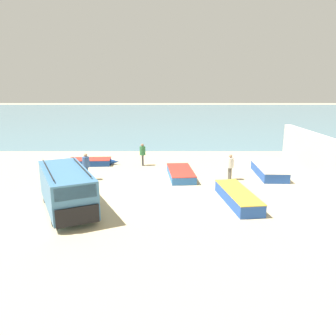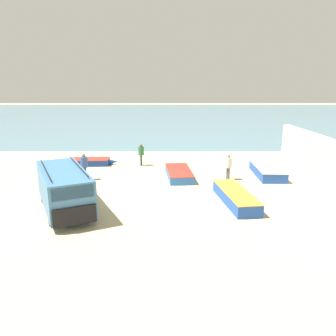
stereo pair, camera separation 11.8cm
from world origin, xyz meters
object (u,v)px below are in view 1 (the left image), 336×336
Objects in this scene: parked_van at (65,188)px; fisherman_3 at (72,170)px; fisherman_0 at (85,164)px; fishing_rowboat_2 at (179,173)px; fishing_rowboat_1 at (235,196)px; fishing_rowboat_3 at (90,162)px; fisherman_1 at (229,165)px; fishing_rowboat_0 at (267,170)px; fisherman_2 at (141,152)px.

parked_van is 4.01m from fisherman_3.
fishing_rowboat_2 is at bearing -30.99° from fisherman_0.
fishing_rowboat_2 is at bearing 22.35° from fishing_rowboat_1.
fishing_rowboat_3 is 10.95m from fisherman_1.
fisherman_0 is (-6.21, -0.75, 0.80)m from fishing_rowboat_2.
fisherman_0 is at bearing 97.68° from fishing_rowboat_0.
fishing_rowboat_0 is at bearing 93.23° from parked_van.
fisherman_0 is at bearing -84.88° from fishing_rowboat_3.
parked_van is at bearing 68.17° from fisherman_2.
fisherman_0 is at bearing 14.15° from fisherman_3.
fishing_rowboat_3 is at bearing 32.34° from fisherman_3.
fishing_rowboat_3 is at bearing -6.33° from fisherman_2.
parked_van is 10.60m from fisherman_1.
fishing_rowboat_2 is (5.85, 6.19, -0.89)m from parked_van.
fishing_rowboat_2 is 2.80× the size of fisherman_2.
fisherman_0 is 1.00× the size of fisherman_3.
parked_van is 3.22× the size of fisherman_0.
parked_van is 1.45× the size of fishing_rowboat_3.
fishing_rowboat_0 is 1.05× the size of fishing_rowboat_2.
parked_van is 9.73m from fishing_rowboat_3.
fisherman_1 is 0.99× the size of fisherman_2.
fishing_rowboat_3 is 4.32m from fisherman_0.
fisherman_0 is at bearing 45.81° from fisherman_2.
parked_van reaches higher than fisherman_0.
fishing_rowboat_3 is 2.31× the size of fisherman_1.
parked_van is 1.13× the size of fishing_rowboat_0.
fisherman_2 is (-8.95, 2.79, 0.70)m from fishing_rowboat_0.
fishing_rowboat_3 is at bearing 160.14° from parked_van.
fisherman_2 reaches higher than fisherman_1.
fisherman_1 is at bearing -51.03° from fisherman_3.
fisherman_1 is (0.41, 4.21, 0.69)m from fishing_rowboat_1.
parked_van is 3.24× the size of fisherman_3.
fishing_rowboat_1 is at bearing 150.46° from fishing_rowboat_0.
fisherman_3 reaches higher than fishing_rowboat_0.
fisherman_1 is 7.25m from fisherman_2.
parked_van reaches higher than fishing_rowboat_1.
fisherman_3 reaches higher than fishing_rowboat_3.
fishing_rowboat_0 is 2.84× the size of fisherman_0.
parked_van is 3.34× the size of fisherman_2.
fishing_rowboat_2 is at bearing 126.58° from fisherman_2.
fisherman_3 is at bearing 103.77° from fishing_rowboat_2.
fishing_rowboat_0 is 2.96× the size of fisherman_1.
fishing_rowboat_1 is at bearing 65.95° from fisherman_1.
fishing_rowboat_1 is 3.08× the size of fisherman_0.
fishing_rowboat_1 is 1.39× the size of fishing_rowboat_3.
fishing_rowboat_0 is 1.28× the size of fishing_rowboat_3.
fishing_rowboat_3 is (-1.02, 9.63, -0.91)m from parked_van.
parked_van reaches higher than fishing_rowboat_2.
fisherman_3 is at bearing 51.32° from fisherman_2.
fishing_rowboat_1 is at bearing 120.38° from fisherman_2.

